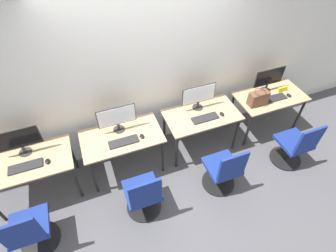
{
  "coord_description": "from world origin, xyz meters",
  "views": [
    {
      "loc": [
        -0.89,
        -2.19,
        3.4
      ],
      "look_at": [
        0.0,
        0.13,
        0.87
      ],
      "focal_mm": 28.0,
      "sensor_mm": 36.0,
      "label": 1
    }
  ],
  "objects": [
    {
      "name": "desk_far_left",
      "position": [
        -1.85,
        0.31,
        0.64
      ],
      "size": [
        1.11,
        0.63,
        0.72
      ],
      "color": "tan",
      "rests_on": "ground_plane"
    },
    {
      "name": "desk_right",
      "position": [
        0.62,
        0.31,
        0.64
      ],
      "size": [
        1.11,
        0.63,
        0.72
      ],
      "color": "tan",
      "rests_on": "ground_plane"
    },
    {
      "name": "keyboard_left",
      "position": [
        -0.62,
        0.19,
        0.73
      ],
      "size": [
        0.41,
        0.14,
        0.02
      ],
      "color": "#262628",
      "rests_on": "desk_left"
    },
    {
      "name": "handbag",
      "position": [
        1.52,
        0.22,
        0.84
      ],
      "size": [
        0.3,
        0.18,
        0.25
      ],
      "color": "brown",
      "rests_on": "desk_far_right"
    },
    {
      "name": "mouse_right",
      "position": [
        0.89,
        0.19,
        0.74
      ],
      "size": [
        0.06,
        0.09,
        0.03
      ],
      "color": "black",
      "rests_on": "desk_right"
    },
    {
      "name": "mouse_left",
      "position": [
        -0.36,
        0.19,
        0.74
      ],
      "size": [
        0.06,
        0.09,
        0.03
      ],
      "color": "black",
      "rests_on": "desk_left"
    },
    {
      "name": "office_chair_left",
      "position": [
        -0.57,
        -0.48,
        0.36
      ],
      "size": [
        0.48,
        0.48,
        0.89
      ],
      "color": "black",
      "rests_on": "ground_plane"
    },
    {
      "name": "keyboard_far_left",
      "position": [
        -1.85,
        0.23,
        0.73
      ],
      "size": [
        0.41,
        0.14,
        0.02
      ],
      "color": "#262628",
      "rests_on": "desk_far_left"
    },
    {
      "name": "mouse_far_left",
      "position": [
        -1.59,
        0.21,
        0.74
      ],
      "size": [
        0.06,
        0.09,
        0.03
      ],
      "color": "black",
      "rests_on": "desk_far_left"
    },
    {
      "name": "monitor_right",
      "position": [
        0.62,
        0.47,
        0.96
      ],
      "size": [
        0.53,
        0.16,
        0.41
      ],
      "color": "#2D2D2D",
      "rests_on": "desk_right"
    },
    {
      "name": "monitor_left",
      "position": [
        -0.62,
        0.45,
        0.96
      ],
      "size": [
        0.53,
        0.16,
        0.41
      ],
      "color": "#2D2D2D",
      "rests_on": "desk_left"
    },
    {
      "name": "keyboard_far_right",
      "position": [
        1.85,
        0.23,
        0.73
      ],
      "size": [
        0.41,
        0.14,
        0.02
      ],
      "color": "#262628",
      "rests_on": "desk_far_right"
    },
    {
      "name": "office_chair_far_right",
      "position": [
        1.8,
        -0.51,
        0.36
      ],
      "size": [
        0.48,
        0.48,
        0.89
      ],
      "color": "black",
      "rests_on": "ground_plane"
    },
    {
      "name": "desk_left",
      "position": [
        -0.62,
        0.31,
        0.64
      ],
      "size": [
        1.11,
        0.63,
        0.72
      ],
      "color": "tan",
      "rests_on": "ground_plane"
    },
    {
      "name": "placard_far_right",
      "position": [
        2.1,
        0.35,
        0.76
      ],
      "size": [
        0.16,
        0.03,
        0.08
      ],
      "color": "yellow",
      "rests_on": "desk_far_right"
    },
    {
      "name": "monitor_far_right",
      "position": [
        1.85,
        0.46,
        0.96
      ],
      "size": [
        0.53,
        0.16,
        0.41
      ],
      "color": "#2D2D2D",
      "rests_on": "desk_far_right"
    },
    {
      "name": "office_chair_far_left",
      "position": [
        -1.93,
        -0.46,
        0.36
      ],
      "size": [
        0.48,
        0.48,
        0.89
      ],
      "color": "black",
      "rests_on": "ground_plane"
    },
    {
      "name": "wall_back",
      "position": [
        0.0,
        0.75,
        1.4
      ],
      "size": [
        12.0,
        0.05,
        2.8
      ],
      "color": "silver",
      "rests_on": "ground_plane"
    },
    {
      "name": "keyboard_right",
      "position": [
        0.62,
        0.21,
        0.73
      ],
      "size": [
        0.41,
        0.14,
        0.02
      ],
      "color": "#262628",
      "rests_on": "desk_right"
    },
    {
      "name": "office_chair_right",
      "position": [
        0.58,
        -0.51,
        0.36
      ],
      "size": [
        0.48,
        0.48,
        0.89
      ],
      "color": "black",
      "rests_on": "ground_plane"
    },
    {
      "name": "monitor_far_left",
      "position": [
        -1.85,
        0.48,
        0.96
      ],
      "size": [
        0.53,
        0.16,
        0.41
      ],
      "color": "#2D2D2D",
      "rests_on": "desk_far_left"
    },
    {
      "name": "ground_plane",
      "position": [
        0.0,
        0.0,
        0.0
      ],
      "size": [
        20.0,
        20.0,
        0.0
      ],
      "primitive_type": "plane",
      "color": "#4C4C51"
    },
    {
      "name": "mouse_far_right",
      "position": [
        2.11,
        0.2,
        0.74
      ],
      "size": [
        0.06,
        0.09,
        0.03
      ],
      "color": "black",
      "rests_on": "desk_far_right"
    },
    {
      "name": "desk_far_right",
      "position": [
        1.85,
        0.31,
        0.64
      ],
      "size": [
        1.11,
        0.63,
        0.72
      ],
      "color": "tan",
      "rests_on": "ground_plane"
    }
  ]
}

